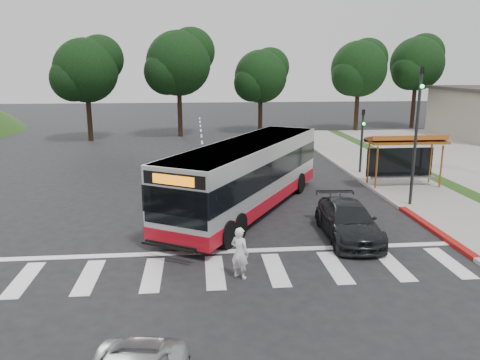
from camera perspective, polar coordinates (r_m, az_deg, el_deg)
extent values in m
plane|color=black|center=(20.16, -3.68, -5.20)|extent=(140.00, 140.00, 0.00)
cube|color=gray|center=(30.12, 17.21, 0.67)|extent=(4.00, 40.00, 0.12)
cube|color=#9E9991|center=(29.41, 13.61, 0.63)|extent=(0.30, 40.00, 0.15)
cube|color=maroon|center=(20.57, 22.57, -5.64)|extent=(0.32, 6.00, 0.15)
cube|color=silver|center=(15.51, -3.09, -11.12)|extent=(18.00, 2.60, 0.01)
cylinder|color=#9D501A|center=(25.86, 16.30, 1.42)|extent=(0.10, 0.10, 2.30)
cylinder|color=#9D501A|center=(27.39, 23.32, 1.50)|extent=(0.10, 0.10, 2.30)
cylinder|color=#9D501A|center=(26.96, 15.38, 1.96)|extent=(0.10, 0.10, 2.30)
cylinder|color=#9D501A|center=(28.43, 22.19, 2.02)|extent=(0.10, 0.10, 2.30)
cube|color=#9D501A|center=(26.89, 19.60, 4.44)|extent=(4.20, 1.60, 0.12)
cube|color=#9D501A|center=(26.91, 19.58, 4.78)|extent=(4.20, 1.32, 0.51)
cube|color=black|center=(27.63, 18.88, 2.09)|extent=(3.80, 0.06, 1.60)
cube|color=gray|center=(27.25, 19.27, 0.29)|extent=(3.60, 0.40, 0.08)
cylinder|color=black|center=(23.15, 20.62, 4.70)|extent=(0.14, 0.14, 6.50)
imported|color=black|center=(22.93, 21.20, 11.50)|extent=(0.16, 0.20, 1.00)
sphere|color=#19E533|center=(22.78, 21.33, 10.59)|extent=(0.18, 0.18, 0.18)
cylinder|color=black|center=(29.71, 14.60, 4.48)|extent=(0.14, 0.14, 4.00)
imported|color=black|center=(29.52, 14.78, 7.36)|extent=(0.16, 0.20, 1.00)
sphere|color=#19E533|center=(29.39, 14.85, 6.64)|extent=(0.18, 0.18, 0.18)
cylinder|color=black|center=(50.06, 14.03, 8.41)|extent=(0.44, 0.44, 4.40)
sphere|color=black|center=(49.89, 14.30, 12.99)|extent=(5.60, 5.60, 5.60)
sphere|color=black|center=(51.06, 15.26, 14.06)|extent=(4.20, 4.20, 4.20)
sphere|color=black|center=(48.92, 13.42, 12.21)|extent=(3.92, 3.92, 3.92)
cylinder|color=black|center=(54.57, 20.37, 8.50)|extent=(0.44, 0.44, 4.84)
sphere|color=black|center=(54.42, 20.76, 13.11)|extent=(5.60, 5.60, 5.60)
sphere|color=black|center=(55.68, 21.54, 14.17)|extent=(4.20, 4.20, 4.20)
sphere|color=black|center=(53.37, 20.05, 12.34)|extent=(3.92, 3.92, 3.92)
cylinder|color=black|center=(45.28, -7.34, 8.35)|extent=(0.44, 0.44, 4.84)
sphere|color=black|center=(45.10, -7.52, 13.92)|extent=(6.00, 6.00, 6.00)
sphere|color=black|center=(46.00, -5.97, 15.32)|extent=(4.50, 4.50, 4.50)
sphere|color=black|center=(44.40, -8.91, 12.89)|extent=(4.20, 4.20, 4.20)
cylinder|color=black|center=(47.74, 2.49, 8.18)|extent=(0.44, 0.44, 3.96)
sphere|color=black|center=(47.53, 2.53, 12.50)|extent=(5.20, 5.20, 5.20)
sphere|color=black|center=(48.45, 3.67, 13.58)|extent=(3.90, 3.90, 3.90)
sphere|color=black|center=(46.79, 1.51, 11.72)|extent=(3.64, 3.64, 3.64)
cylinder|color=black|center=(44.32, -17.89, 7.41)|extent=(0.44, 0.44, 4.40)
sphere|color=black|center=(44.11, -18.28, 12.57)|extent=(5.60, 5.60, 5.60)
sphere|color=black|center=(44.71, -16.70, 13.97)|extent=(4.20, 4.20, 4.20)
sphere|color=black|center=(43.66, -19.69, 11.54)|extent=(3.92, 3.92, 3.92)
imported|color=white|center=(14.78, -0.04, -8.86)|extent=(0.73, 0.69, 1.67)
imported|color=black|center=(18.69, 13.06, -4.87)|extent=(2.08, 4.74, 1.35)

